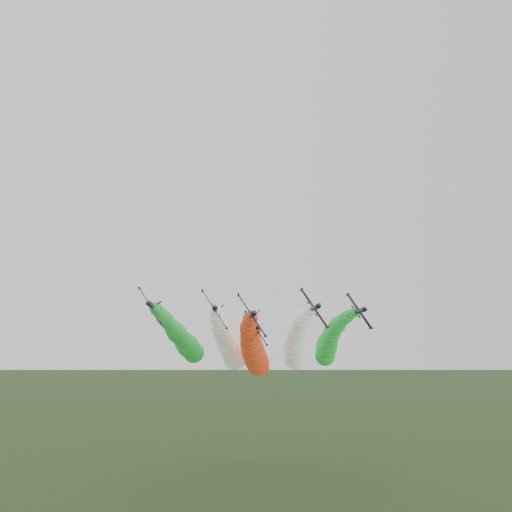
# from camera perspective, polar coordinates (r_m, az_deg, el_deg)

# --- Properties ---
(jet_lead) EXTENTS (11.70, 74.26, 17.26)m
(jet_lead) POSITION_cam_1_polar(r_m,az_deg,el_deg) (137.41, -0.24, -10.86)
(jet_lead) COLOR black
(jet_lead) RESTS_ON ground
(jet_inner_left) EXTENTS (12.14, 74.70, 17.70)m
(jet_inner_left) POSITION_cam_1_polar(r_m,az_deg,el_deg) (147.76, -3.11, -10.24)
(jet_inner_left) COLOR black
(jet_inner_left) RESTS_ON ground
(jet_inner_right) EXTENTS (11.93, 74.50, 17.49)m
(jet_inner_right) POSITION_cam_1_polar(r_m,az_deg,el_deg) (144.81, 4.56, -10.10)
(jet_inner_right) COLOR black
(jet_inner_right) RESTS_ON ground
(jet_outer_left) EXTENTS (11.69, 74.26, 17.25)m
(jet_outer_left) POSITION_cam_1_polar(r_m,az_deg,el_deg) (155.27, -8.29, -9.54)
(jet_outer_left) COLOR black
(jet_outer_left) RESTS_ON ground
(jet_outer_right) EXTENTS (11.57, 74.13, 17.13)m
(jet_outer_right) POSITION_cam_1_polar(r_m,az_deg,el_deg) (156.58, 8.29, -9.91)
(jet_outer_right) COLOR black
(jet_outer_right) RESTS_ON ground
(jet_trail) EXTENTS (11.53, 74.09, 17.09)m
(jet_trail) POSITION_cam_1_polar(r_m,az_deg,el_deg) (159.38, 0.07, -11.29)
(jet_trail) COLOR black
(jet_trail) RESTS_ON ground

